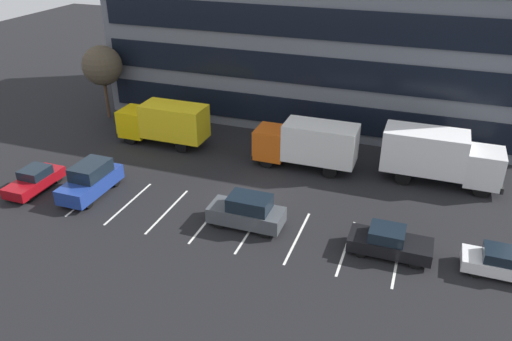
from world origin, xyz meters
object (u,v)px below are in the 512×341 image
(box_truck_yellow_all, at_px, (164,122))
(suv_navy, at_px, (91,180))
(sedan_white, at_px, (502,263))
(box_truck_white, at_px, (439,155))
(sedan_maroon, at_px, (35,180))
(sedan_black, at_px, (389,242))
(bare_tree, at_px, (102,66))
(suv_charcoal, at_px, (247,212))
(box_truck_orange, at_px, (307,143))

(box_truck_yellow_all, distance_m, suv_navy, 8.78)
(suv_navy, height_order, sedan_white, suv_navy)
(box_truck_white, bearing_deg, sedan_maroon, -158.06)
(box_truck_yellow_all, bearing_deg, box_truck_white, 1.76)
(sedan_black, bearing_deg, box_truck_yellow_all, 154.63)
(suv_navy, xyz_separation_m, bare_tree, (-7.09, 12.26, 3.69))
(box_truck_yellow_all, relative_size, suv_charcoal, 1.65)
(box_truck_yellow_all, distance_m, sedan_white, 25.65)
(suv_charcoal, height_order, suv_navy, suv_navy)
(sedan_black, distance_m, suv_charcoal, 8.20)
(suv_charcoal, bearing_deg, bare_tree, 145.67)
(box_truck_orange, xyz_separation_m, sedan_black, (6.87, -8.59, -1.19))
(box_truck_yellow_all, height_order, suv_navy, box_truck_yellow_all)
(sedan_black, distance_m, sedan_maroon, 23.09)
(sedan_black, height_order, suv_charcoal, suv_charcoal)
(sedan_black, height_order, sedan_maroon, sedan_black)
(sedan_white, distance_m, bare_tree, 34.36)
(box_truck_white, height_order, box_truck_orange, box_truck_white)
(box_truck_yellow_all, bearing_deg, sedan_white, -19.51)
(box_truck_white, bearing_deg, sedan_white, -68.60)
(suv_navy, xyz_separation_m, sedan_maroon, (-3.92, -0.78, -0.32))
(sedan_white, height_order, sedan_maroon, sedan_maroon)
(box_truck_white, bearing_deg, bare_tree, 174.13)
(suv_charcoal, bearing_deg, box_truck_yellow_all, 139.53)
(box_truck_yellow_all, relative_size, suv_navy, 1.55)
(sedan_white, bearing_deg, box_truck_orange, 146.23)
(box_truck_orange, bearing_deg, box_truck_yellow_all, 179.09)
(box_truck_yellow_all, xyz_separation_m, box_truck_orange, (11.63, -0.18, 0.04))
(bare_tree, bearing_deg, suv_charcoal, -34.33)
(box_truck_white, relative_size, sedan_white, 1.97)
(box_truck_yellow_all, bearing_deg, suv_navy, -94.32)
(sedan_maroon, distance_m, bare_tree, 14.00)
(suv_charcoal, distance_m, sedan_white, 13.85)
(sedan_black, height_order, sedan_white, sedan_black)
(sedan_white, distance_m, sedan_maroon, 28.75)
(box_truck_orange, relative_size, sedan_white, 1.85)
(box_truck_yellow_all, xyz_separation_m, sedan_maroon, (-4.58, -9.50, -1.19))
(box_truck_yellow_all, height_order, sedan_black, box_truck_yellow_all)
(box_truck_orange, bearing_deg, sedan_white, -33.77)
(box_truck_orange, bearing_deg, bare_tree, 169.12)
(box_truck_white, bearing_deg, sedan_black, -102.30)
(box_truck_orange, distance_m, bare_tree, 19.93)
(box_truck_white, bearing_deg, suv_navy, -156.22)
(suv_charcoal, bearing_deg, sedan_maroon, -177.29)
(sedan_maroon, bearing_deg, suv_charcoal, 2.71)
(suv_navy, relative_size, sedan_white, 1.17)
(box_truck_yellow_all, distance_m, box_truck_orange, 11.63)
(box_truck_white, distance_m, sedan_white, 9.97)
(suv_charcoal, xyz_separation_m, sedan_maroon, (-14.88, -0.70, -0.26))
(box_truck_orange, height_order, suv_navy, box_truck_orange)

